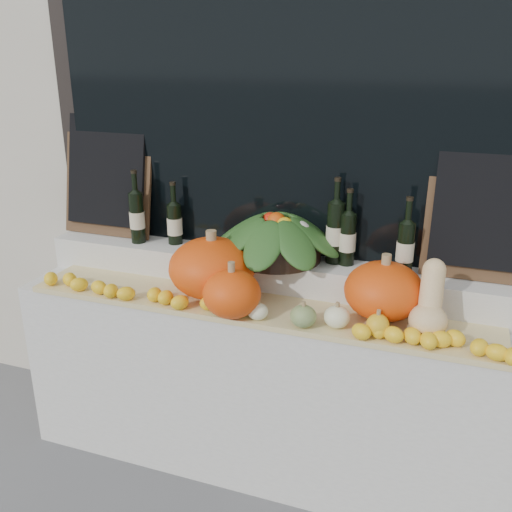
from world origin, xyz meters
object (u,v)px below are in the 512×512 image
pumpkin_right (384,291)px  produce_bowl (276,236)px  butternut_squash (430,305)px  pumpkin_left (212,268)px  wine_bottle_tall (335,232)px

pumpkin_right → produce_bowl: (-0.53, 0.18, 0.12)m
butternut_squash → pumpkin_left: bearing=177.0°
butternut_squash → wine_bottle_tall: bearing=145.6°
produce_bowl → wine_bottle_tall: (0.27, 0.04, 0.04)m
produce_bowl → wine_bottle_tall: wine_bottle_tall is taller
pumpkin_left → produce_bowl: bearing=42.8°
butternut_squash → wine_bottle_tall: 0.57m
produce_bowl → wine_bottle_tall: bearing=9.2°
pumpkin_left → wine_bottle_tall: wine_bottle_tall is taller
pumpkin_left → wine_bottle_tall: 0.58m
butternut_squash → wine_bottle_tall: size_ratio=0.74×
pumpkin_left → pumpkin_right: bearing=2.7°
pumpkin_left → butternut_squash: size_ratio=1.34×
pumpkin_left → pumpkin_right: pumpkin_left is taller
wine_bottle_tall → produce_bowl: bearing=-170.8°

